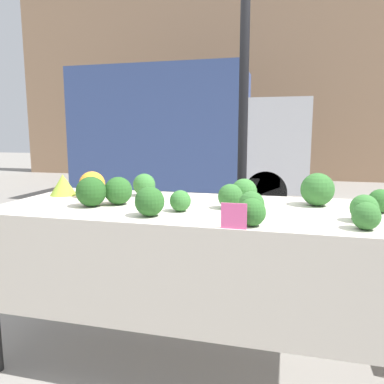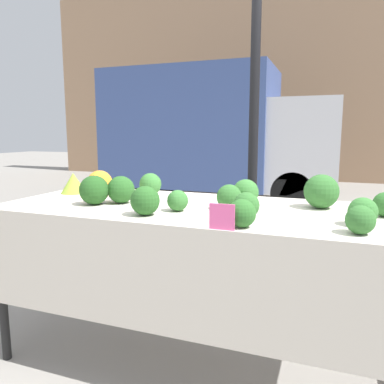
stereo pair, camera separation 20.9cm
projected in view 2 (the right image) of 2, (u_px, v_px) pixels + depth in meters
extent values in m
plane|color=gray|center=(192.00, 356.00, 2.24)|extent=(40.00, 40.00, 0.00)
cube|color=#9E7A5B|center=(307.00, 78.00, 10.42)|extent=(16.00, 0.60, 5.69)
cylinder|color=black|center=(254.00, 129.00, 2.72)|extent=(0.07, 0.07, 2.70)
cube|color=#384C84|center=(192.00, 129.00, 7.36)|extent=(3.16, 1.84, 2.19)
cube|color=silver|center=(305.00, 146.00, 6.67)|extent=(1.14, 1.69, 1.58)
cylinder|color=black|center=(293.00, 193.00, 6.15)|extent=(0.70, 0.22, 0.70)
cylinder|color=black|center=(300.00, 182.00, 7.51)|extent=(0.70, 0.22, 0.70)
cylinder|color=black|center=(136.00, 185.00, 7.14)|extent=(0.70, 0.22, 0.70)
cylinder|color=black|center=(167.00, 176.00, 8.50)|extent=(0.70, 0.22, 0.70)
cube|color=beige|center=(192.00, 209.00, 2.10)|extent=(2.17, 0.92, 0.03)
cube|color=beige|center=(158.00, 284.00, 1.73)|extent=(2.17, 0.01, 0.51)
cylinder|color=black|center=(2.00, 287.00, 2.15)|extent=(0.05, 0.05, 0.89)
cylinder|color=black|center=(86.00, 248.00, 2.89)|extent=(0.05, 0.05, 0.89)
cylinder|color=black|center=(379.00, 285.00, 2.20)|extent=(0.05, 0.05, 0.89)
sphere|color=orange|center=(100.00, 183.00, 2.45)|extent=(0.16, 0.16, 0.16)
cone|color=#93B238|center=(73.00, 183.00, 2.54)|extent=(0.17, 0.17, 0.14)
sphere|color=#387533|center=(246.00, 192.00, 2.12)|extent=(0.15, 0.15, 0.15)
sphere|color=#336B2D|center=(321.00, 191.00, 2.03)|extent=(0.19, 0.19, 0.19)
sphere|color=#23511E|center=(94.00, 190.00, 2.13)|extent=(0.17, 0.17, 0.17)
sphere|color=#387533|center=(150.00, 184.00, 2.47)|extent=(0.15, 0.15, 0.15)
sphere|color=#285B23|center=(145.00, 201.00, 1.86)|extent=(0.15, 0.15, 0.15)
sphere|color=#336B2D|center=(360.00, 220.00, 1.51)|extent=(0.12, 0.12, 0.12)
sphere|color=#387533|center=(178.00, 201.00, 1.96)|extent=(0.11, 0.11, 0.11)
sphere|color=#336B2D|center=(246.00, 205.00, 1.79)|extent=(0.13, 0.13, 0.13)
sphere|color=#336B2D|center=(229.00, 197.00, 2.00)|extent=(0.14, 0.14, 0.14)
sphere|color=#2D6628|center=(242.00, 213.00, 1.62)|extent=(0.12, 0.12, 0.12)
sphere|color=#387533|center=(363.00, 212.00, 1.64)|extent=(0.13, 0.13, 0.13)
sphere|color=#285B23|center=(121.00, 190.00, 2.18)|extent=(0.16, 0.16, 0.16)
cube|color=#F45B9E|center=(222.00, 217.00, 1.58)|extent=(0.11, 0.01, 0.11)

